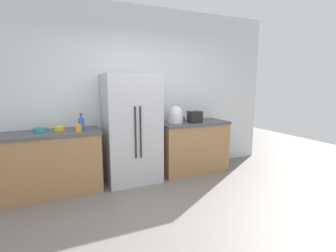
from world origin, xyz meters
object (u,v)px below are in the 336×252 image
object	(u,v)px
bowl_a	(59,128)
cup_a	(78,128)
bowl_b	(40,130)
rice_cooker	(175,115)
cup_b	(183,119)
refrigerator	(132,129)
bottle_a	(81,124)
toaster	(195,117)

from	to	relation	value
bowl_a	cup_a	bearing A→B (deg)	-44.60
bowl_b	rice_cooker	bearing A→B (deg)	-0.98
cup_b	bowl_a	size ratio (longest dim) A/B	0.53
refrigerator	bottle_a	bearing A→B (deg)	-178.98
cup_a	bowl_b	xyz separation A→B (m)	(-0.50, 0.23, -0.02)
bottle_a	bowl_b	distance (m)	0.57
refrigerator	rice_cooker	size ratio (longest dim) A/B	5.84
rice_cooker	bowl_b	xyz separation A→B (m)	(-2.13, 0.04, -0.10)
bowl_b	cup_b	bearing A→B (deg)	2.19
bottle_a	cup_b	xyz separation A→B (m)	(1.79, 0.20, -0.06)
refrigerator	cup_b	world-z (taller)	refrigerator
toaster	cup_a	xyz separation A→B (m)	(-1.95, -0.07, -0.05)
refrigerator	bottle_a	xyz separation A→B (m)	(-0.77, -0.01, 0.14)
refrigerator	bottle_a	world-z (taller)	refrigerator
bowl_a	refrigerator	bearing A→B (deg)	-5.91
cup_a	cup_b	bearing A→B (deg)	9.78
toaster	cup_b	world-z (taller)	toaster
cup_a	bowl_b	world-z (taller)	cup_a
rice_cooker	cup_b	bearing A→B (deg)	30.37
toaster	rice_cooker	world-z (taller)	rice_cooker
refrigerator	rice_cooker	bearing A→B (deg)	4.10
refrigerator	cup_b	xyz separation A→B (m)	(1.02, 0.18, 0.08)
bowl_a	bowl_b	bearing A→B (deg)	-176.05
cup_a	bowl_b	distance (m)	0.55
rice_cooker	bottle_a	bearing A→B (deg)	-177.41
toaster	refrigerator	bearing A→B (deg)	176.50
rice_cooker	bowl_b	distance (m)	2.13
toaster	cup_b	distance (m)	0.28
toaster	cup_a	bearing A→B (deg)	-178.07
bottle_a	bowl_a	size ratio (longest dim) A/B	1.65
bottle_a	cup_b	bearing A→B (deg)	6.29
rice_cooker	cup_b	world-z (taller)	rice_cooker
toaster	cup_a	size ratio (longest dim) A/B	2.12
bowl_a	bottle_a	bearing A→B (deg)	-22.33
toaster	cup_a	distance (m)	1.95
cup_a	bowl_a	world-z (taller)	cup_a
bottle_a	bowl_b	size ratio (longest dim) A/B	1.35
cup_a	bowl_a	distance (m)	0.35
bowl_a	bowl_b	world-z (taller)	bowl_b
bottle_a	cup_a	size ratio (longest dim) A/B	2.36
refrigerator	cup_b	size ratio (longest dim) A/B	21.33
cup_b	bowl_b	world-z (taller)	cup_b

